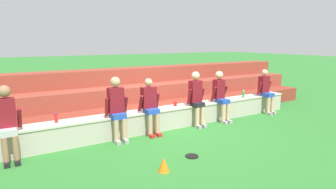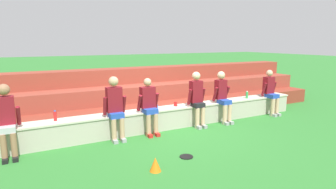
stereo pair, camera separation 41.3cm
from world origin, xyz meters
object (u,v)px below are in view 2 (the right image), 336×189
at_px(person_far_left, 6,119).
at_px(person_center, 149,105).
at_px(plastic_cup_right_end, 176,104).
at_px(water_bottle_near_right, 247,95).
at_px(person_left_of_center, 115,106).
at_px(person_rightmost_edge, 271,91).
at_px(frisbee, 186,157).
at_px(plastic_cup_left_end, 156,107).
at_px(sports_cone, 155,164).
at_px(person_right_of_center, 197,97).
at_px(water_bottle_near_left, 55,116).
at_px(person_far_right, 223,95).

relative_size(person_far_left, person_center, 1.06).
bearing_deg(plastic_cup_right_end, water_bottle_near_right, -2.46).
height_order(person_left_of_center, person_rightmost_edge, person_left_of_center).
bearing_deg(frisbee, plastic_cup_left_end, 82.66).
height_order(person_center, frisbee, person_center).
bearing_deg(person_rightmost_edge, person_center, 179.78).
height_order(person_center, person_rightmost_edge, person_rightmost_edge).
xyz_separation_m(person_far_left, water_bottle_near_right, (6.33, 0.19, -0.13)).
height_order(frisbee, sports_cone, sports_cone).
relative_size(person_far_left, plastic_cup_left_end, 13.27).
height_order(person_center, water_bottle_near_right, person_center).
bearing_deg(person_right_of_center, person_left_of_center, 179.96).
bearing_deg(frisbee, person_left_of_center, 118.93).
height_order(person_rightmost_edge, water_bottle_near_left, person_rightmost_edge).
distance_m(person_far_right, plastic_cup_right_end, 1.39).
distance_m(person_left_of_center, person_far_right, 3.10).
distance_m(person_center, water_bottle_near_right, 3.33).
relative_size(person_far_right, frisbee, 5.39).
bearing_deg(person_center, plastic_cup_right_end, 17.35).
relative_size(person_far_right, plastic_cup_right_end, 12.64).
xyz_separation_m(water_bottle_near_left, plastic_cup_right_end, (3.01, -0.00, -0.05)).
xyz_separation_m(person_far_left, person_center, (3.01, 0.02, -0.05)).
height_order(person_far_right, plastic_cup_right_end, person_far_right).
distance_m(person_left_of_center, water_bottle_near_right, 4.18).
relative_size(person_center, frisbee, 5.18).
bearing_deg(person_far_left, frisbee, -28.01).
bearing_deg(water_bottle_near_left, person_left_of_center, -13.21).
bearing_deg(plastic_cup_right_end, person_right_of_center, -30.93).
xyz_separation_m(person_right_of_center, plastic_cup_left_end, (-1.09, 0.22, -0.19)).
height_order(water_bottle_near_right, frisbee, water_bottle_near_right).
bearing_deg(person_far_right, plastic_cup_left_end, 173.90).
xyz_separation_m(person_center, plastic_cup_right_end, (0.90, 0.28, -0.13)).
distance_m(person_right_of_center, person_far_right, 0.86).
bearing_deg(sports_cone, water_bottle_near_left, 121.71).
height_order(water_bottle_near_left, water_bottle_near_right, water_bottle_near_left).
xyz_separation_m(frisbee, sports_cone, (-0.80, -0.27, 0.12)).
bearing_deg(person_left_of_center, person_far_right, 0.13).
relative_size(person_center, person_right_of_center, 0.94).
xyz_separation_m(person_left_of_center, water_bottle_near_right, (4.17, 0.19, -0.15)).
bearing_deg(plastic_cup_left_end, person_rightmost_edge, -3.34).
relative_size(person_rightmost_edge, sports_cone, 5.43).
bearing_deg(person_far_right, water_bottle_near_left, 176.22).
xyz_separation_m(person_rightmost_edge, water_bottle_near_left, (-6.21, 0.30, -0.08)).
relative_size(person_far_right, water_bottle_near_left, 6.26).
xyz_separation_m(person_far_right, plastic_cup_right_end, (-1.35, 0.28, -0.16)).
distance_m(person_far_left, plastic_cup_left_end, 3.32).
bearing_deg(person_left_of_center, water_bottle_near_right, 2.57).
bearing_deg(water_bottle_near_left, person_center, -7.72).
bearing_deg(person_left_of_center, person_right_of_center, -0.04).
relative_size(person_left_of_center, sports_cone, 5.77).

